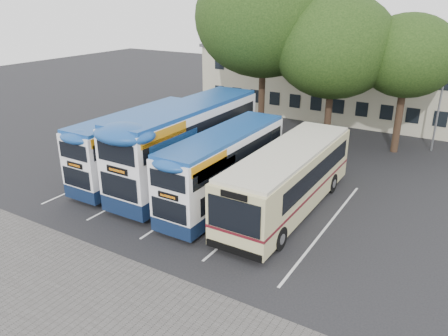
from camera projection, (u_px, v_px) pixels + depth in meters
ground at (214, 257)px, 18.75m from camera, size 120.00×120.00×0.00m
paving_strip at (93, 307)px, 15.74m from camera, size 40.00×6.00×0.01m
bay_lines at (206, 196)px, 24.54m from camera, size 14.12×11.00×0.01m
depot_building at (376, 84)px, 39.06m from camera, size 32.40×8.40×6.20m
lamp_post at (444, 81)px, 29.87m from camera, size 0.25×1.05×9.06m
tree_left at (264, 18)px, 32.18m from camera, size 10.29×10.29×13.41m
tree_mid at (334, 46)px, 30.26m from camera, size 8.50×8.50×10.86m
tree_right at (408, 56)px, 29.17m from camera, size 6.56×6.56×9.56m
bus_dd_left at (139, 142)px, 26.45m from camera, size 2.36×9.73×4.05m
bus_dd_mid at (189, 141)px, 25.31m from camera, size 2.79×11.50×4.80m
bus_dd_right at (225, 165)px, 22.97m from camera, size 2.31×9.54×3.97m
bus_single at (289, 176)px, 22.37m from camera, size 2.86×11.23×3.35m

